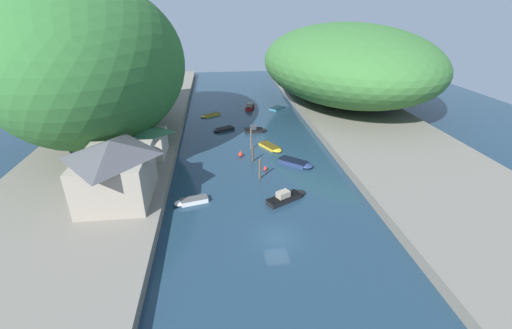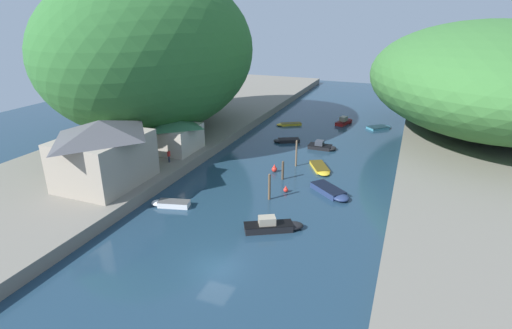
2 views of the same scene
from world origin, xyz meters
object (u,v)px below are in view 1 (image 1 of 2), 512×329
object	(u,v)px
boat_far_upstream	(210,115)
boat_mid_channel	(287,197)
boathouse_shed	(140,140)
boat_moored_right	(250,107)
boat_small_dinghy	(223,129)
channel_buoy_far	(265,169)
channel_buoy_near	(241,154)
waterfront_building	(115,169)
boat_cabin_cruiser	(271,147)
boat_white_cruiser	(297,163)
boat_navy_launch	(278,108)
boat_red_skiff	(256,130)
person_on_quay	(154,160)
boat_yellow_tender	(190,201)

from	to	relation	value
boat_far_upstream	boat_mid_channel	world-z (taller)	boat_mid_channel
boathouse_shed	boat_moored_right	distance (m)	33.85
boat_small_dinghy	channel_buoy_far	world-z (taller)	channel_buoy_far
boat_small_dinghy	channel_buoy_near	bearing A→B (deg)	163.68
waterfront_building	boat_cabin_cruiser	distance (m)	26.56
waterfront_building	boat_mid_channel	xyz separation A→B (m)	(20.14, -0.77, -4.59)
boat_far_upstream	boat_white_cruiser	size ratio (longest dim) A/B	0.86
waterfront_building	channel_buoy_near	distance (m)	20.70
boat_far_upstream	channel_buoy_near	distance (m)	22.70
boat_navy_launch	boat_mid_channel	distance (m)	40.37
boathouse_shed	boat_mid_channel	bearing A→B (deg)	-34.00
channel_buoy_far	boat_far_upstream	bearing A→B (deg)	106.72
boat_moored_right	boat_red_skiff	distance (m)	15.78
boat_red_skiff	boathouse_shed	bearing A→B (deg)	-57.23
waterfront_building	boat_red_skiff	size ratio (longest dim) A/B	2.42
boat_moored_right	boat_white_cruiser	size ratio (longest dim) A/B	0.97
boat_moored_right	channel_buoy_near	size ratio (longest dim) A/B	4.91
boat_moored_right	person_on_quay	size ratio (longest dim) A/B	3.06
boat_white_cruiser	person_on_quay	xyz separation A→B (m)	(-20.77, -0.85, 1.97)
boat_red_skiff	boat_mid_channel	distance (m)	25.23
boat_moored_right	person_on_quay	world-z (taller)	person_on_quay
waterfront_building	boat_far_upstream	size ratio (longest dim) A/B	2.22
boat_red_skiff	boat_yellow_tender	distance (m)	26.94
boat_navy_launch	person_on_quay	size ratio (longest dim) A/B	2.70
boat_red_skiff	person_on_quay	xyz separation A→B (m)	(-16.25, -16.29, 1.92)
boat_white_cruiser	channel_buoy_near	xyz separation A→B (m)	(-8.26, 4.11, 0.08)
boat_red_skiff	channel_buoy_far	distance (m)	16.70
channel_buoy_near	boat_moored_right	bearing A→B (deg)	80.98
boat_cabin_cruiser	boat_far_upstream	xyz separation A→B (m)	(-10.45, 19.39, -0.03)
boat_navy_launch	boat_red_skiff	bearing A→B (deg)	-68.88
boat_red_skiff	boat_yellow_tender	xyz separation A→B (m)	(-10.94, -24.62, -0.07)
channel_buoy_far	person_on_quay	bearing A→B (deg)	178.54
boathouse_shed	boat_cabin_cruiser	world-z (taller)	boathouse_shed
boat_far_upstream	channel_buoy_far	bearing A→B (deg)	165.01
waterfront_building	channel_buoy_near	bearing A→B (deg)	40.52
boat_moored_right	channel_buoy_far	bearing A→B (deg)	-75.75
waterfront_building	boat_mid_channel	size ratio (longest dim) A/B	1.79
person_on_quay	boat_small_dinghy	bearing A→B (deg)	-29.72
boat_moored_right	boathouse_shed	bearing A→B (deg)	-108.69
boat_navy_launch	boat_yellow_tender	xyz separation A→B (m)	(-17.92, -39.34, 0.10)
boat_moored_right	boat_small_dinghy	bearing A→B (deg)	-98.74
waterfront_building	boat_mid_channel	distance (m)	20.67
channel_buoy_near	person_on_quay	xyz separation A→B (m)	(-12.51, -4.95, 1.89)
boat_yellow_tender	boat_mid_channel	bearing A→B (deg)	-107.15
boat_cabin_cruiser	boat_moored_right	bearing A→B (deg)	-115.55
boat_navy_launch	channel_buoy_near	size ratio (longest dim) A/B	4.33
boat_yellow_tender	boat_mid_channel	distance (m)	12.02
boat_navy_launch	boat_yellow_tender	bearing A→B (deg)	-68.01
boathouse_shed	boat_far_upstream	world-z (taller)	boathouse_shed
boathouse_shed	boat_small_dinghy	world-z (taller)	boathouse_shed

